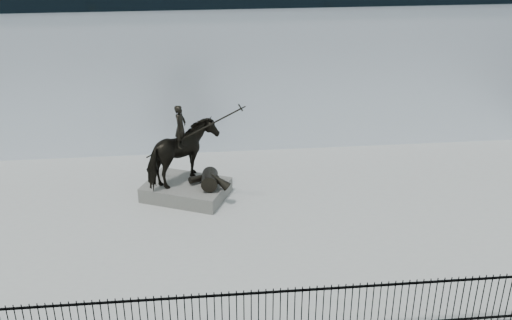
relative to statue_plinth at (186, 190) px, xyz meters
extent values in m
cube|color=gray|center=(1.49, -2.07, -0.35)|extent=(30.00, 12.00, 0.15)
cube|color=silver|center=(1.49, 10.93, 4.08)|extent=(44.00, 14.00, 9.00)
cube|color=black|center=(1.49, -7.82, 1.13)|extent=(22.00, 0.05, 0.05)
cube|color=black|center=(1.49, -7.82, 0.48)|extent=(22.00, 0.03, 1.50)
cube|color=#514F4A|center=(0.00, 0.00, 0.00)|extent=(3.44, 2.98, 0.54)
imported|color=black|center=(0.00, 0.00, 1.42)|extent=(2.71, 2.88, 2.30)
imported|color=black|center=(-0.08, 0.04, 2.47)|extent=(0.57, 0.67, 1.55)
cylinder|color=black|center=(0.29, -0.13, 2.23)|extent=(3.40, 1.55, 2.34)
camera|label=1|loc=(0.56, -19.59, 10.11)|focal=42.00mm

